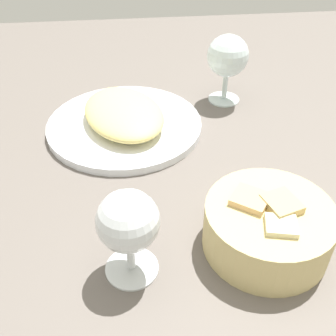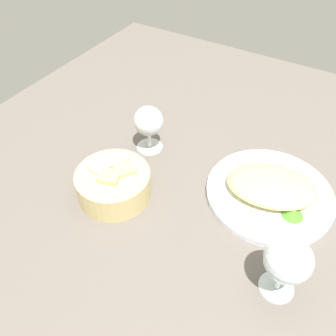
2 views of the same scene
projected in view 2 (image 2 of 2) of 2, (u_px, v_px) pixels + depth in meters
The scene contains 7 objects.
ground_plane at pixel (213, 203), 78.46cm from camera, with size 140.00×140.00×2.00cm, color #635B54.
plate at pixel (269, 194), 78.25cm from camera, with size 27.92×27.92×1.40cm, color white.
omelette at pixel (272, 186), 76.43cm from camera, with size 19.40×13.34×3.78cm, color #E8D57A.
lettuce_garnish at pixel (293, 213), 72.46cm from camera, with size 4.53×4.53×1.75cm, color #498929.
bread_basket at pixel (114, 183), 76.75cm from camera, with size 16.09×16.09×7.39cm.
wine_glass_near at pixel (149, 123), 84.86cm from camera, with size 7.24×7.24×12.01cm.
wine_glass_far at pixel (288, 261), 56.94cm from camera, with size 7.98×7.98×13.43cm.
Camera 2 is at (-17.33, 48.23, 59.75)cm, focal length 37.75 mm.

